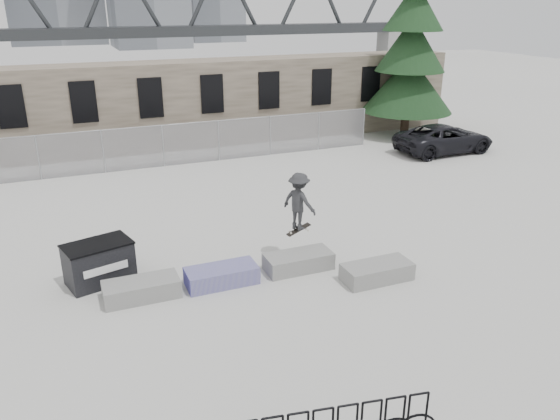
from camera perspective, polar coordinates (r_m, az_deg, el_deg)
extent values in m
plane|color=#BBBBB6|center=(15.71, -3.02, -7.47)|extent=(120.00, 120.00, 0.00)
cube|color=#685B4D|center=(30.10, -13.69, 10.47)|extent=(36.00, 2.50, 4.50)
cube|color=black|center=(28.47, -26.31, 9.65)|extent=(1.20, 0.12, 2.00)
cube|color=black|center=(28.44, -19.83, 10.56)|extent=(1.20, 0.12, 2.00)
cube|color=black|center=(28.76, -13.37, 11.33)|extent=(1.20, 0.12, 2.00)
cube|color=black|center=(29.43, -7.11, 11.94)|extent=(1.20, 0.12, 2.00)
cube|color=black|center=(30.42, -1.16, 12.39)|extent=(1.20, 0.12, 2.00)
cube|color=black|center=(31.71, 4.37, 12.69)|extent=(1.20, 0.12, 2.00)
cube|color=black|center=(33.25, 9.44, 12.87)|extent=(1.20, 0.12, 2.00)
cube|color=black|center=(35.02, 14.03, 12.94)|extent=(1.20, 0.12, 2.00)
cylinder|color=gray|center=(26.39, -23.94, 5.00)|extent=(0.06, 0.06, 2.00)
cylinder|color=gray|center=(26.42, -18.00, 5.81)|extent=(0.06, 0.06, 2.00)
cylinder|color=gray|center=(26.74, -12.12, 6.56)|extent=(0.06, 0.06, 2.00)
cylinder|color=gray|center=(27.34, -6.42, 7.21)|extent=(0.06, 0.06, 2.00)
cylinder|color=gray|center=(28.19, -1.01, 7.76)|extent=(0.06, 0.06, 2.00)
cylinder|color=gray|center=(29.28, 4.06, 8.22)|extent=(0.06, 0.06, 2.00)
cylinder|color=gray|center=(30.58, 8.74, 8.58)|extent=(0.06, 0.06, 2.00)
cube|color=#99999E|center=(26.74, -12.12, 6.56)|extent=(22.00, 0.02, 2.00)
cylinder|color=gray|center=(26.52, -12.28, 8.65)|extent=(22.00, 0.04, 0.04)
cube|color=gray|center=(15.24, -14.27, -8.03)|extent=(2.00, 0.90, 0.50)
cube|color=#2D471E|center=(15.15, -14.33, -7.39)|extent=(1.76, 0.66, 0.10)
cube|color=#38339A|center=(15.55, -6.12, -6.83)|extent=(2.00, 0.90, 0.50)
cube|color=#2D471E|center=(15.46, -6.15, -6.20)|extent=(1.76, 0.66, 0.10)
cube|color=gray|center=(16.27, 1.94, -5.39)|extent=(2.00, 0.90, 0.50)
cube|color=#2D471E|center=(16.18, 1.95, -4.78)|extent=(1.76, 0.66, 0.10)
cube|color=gray|center=(15.91, 10.09, -6.38)|extent=(2.00, 0.90, 0.50)
cube|color=#2D471E|center=(15.82, 10.14, -5.76)|extent=(1.76, 0.66, 0.10)
cube|color=black|center=(16.23, -18.38, -5.33)|extent=(1.98, 1.48, 1.15)
cube|color=black|center=(15.99, -18.62, -3.43)|extent=(2.04, 1.54, 0.05)
cube|color=white|center=(15.74, -17.71, -5.92)|extent=(1.20, 0.34, 0.22)
torus|color=black|center=(10.75, 11.86, -20.47)|extent=(0.89, 0.20, 0.89)
torus|color=black|center=(10.91, 14.15, -19.95)|extent=(0.89, 0.20, 0.89)
cylinder|color=#38281E|center=(33.36, 12.99, 9.86)|extent=(0.50, 0.50, 2.61)
cone|color=black|center=(33.09, 13.24, 12.74)|extent=(5.20, 5.20, 3.20)
cone|color=black|center=(32.86, 13.57, 16.53)|extent=(3.94, 3.94, 3.00)
cone|color=black|center=(32.78, 13.88, 20.01)|extent=(3.35, 3.35, 2.60)
cube|color=#2D3033|center=(69.66, -10.87, 17.87)|extent=(70.00, 3.00, 1.20)
cube|color=gray|center=(81.49, 11.27, 16.85)|extent=(2.00, 3.00, 4.00)
imported|color=black|center=(29.98, 16.79, 7.16)|extent=(5.38, 2.58, 1.48)
imported|color=#2D2D30|center=(16.24, 2.00, 0.91)|extent=(1.13, 1.31, 1.76)
cube|color=black|center=(16.57, 1.96, -2.05)|extent=(0.80, 0.31, 0.26)
cylinder|color=beige|center=(16.43, 1.16, -2.45)|extent=(0.06, 0.03, 0.06)
cylinder|color=beige|center=(16.55, 0.97, -2.27)|extent=(0.06, 0.03, 0.06)
cylinder|color=beige|center=(16.64, 2.93, -2.15)|extent=(0.06, 0.03, 0.06)
cylinder|color=beige|center=(16.76, 2.73, -1.98)|extent=(0.06, 0.03, 0.06)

